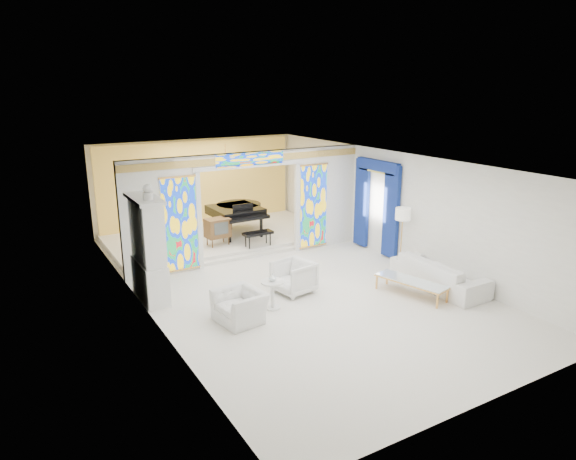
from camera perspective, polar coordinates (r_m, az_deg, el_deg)
floor at (r=12.91m, az=-0.24°, el=-5.64°), size 12.00×12.00×0.00m
ceiling at (r=12.14m, az=-0.25°, el=7.66°), size 7.00×12.00×0.02m
wall_back at (r=17.77m, az=-10.03°, el=5.11°), size 7.00×0.02×3.00m
wall_front at (r=8.12m, az=21.75°, el=-8.72°), size 7.00×0.02×3.00m
wall_left at (r=11.18m, az=-15.98°, el=-1.56°), size 0.02×12.00×3.00m
wall_right at (r=14.46m, az=11.85°, el=2.59°), size 0.02×12.00×3.00m
partition_wall at (r=14.12m, az=-4.31°, el=3.21°), size 7.00×0.22×3.00m
stained_glass_left at (r=13.37m, az=-11.91°, el=0.63°), size 0.90×0.04×2.40m
stained_glass_right at (r=15.09m, az=2.83°, el=2.67°), size 0.90×0.04×2.40m
stained_glass_transom at (r=13.82m, az=-4.22°, el=7.85°), size 2.00×0.04×0.34m
alcove_platform at (r=16.37m, az=-7.45°, el=-0.77°), size 6.80×3.80×0.18m
gold_curtain_back at (r=17.66m, az=-9.89°, el=5.05°), size 6.70×0.10×2.90m
chandelier at (r=15.84m, az=-6.95°, el=7.80°), size 0.48×0.48×0.30m
blue_drapes at (r=14.90m, az=9.79°, el=3.39°), size 0.14×1.85×2.65m
china_cabinet at (r=11.89m, az=-15.28°, el=-2.14°), size 0.56×1.46×2.72m
armchair_left at (r=10.73m, az=-5.36°, el=-8.43°), size 1.01×1.12×0.65m
armchair_right at (r=12.06m, az=0.63°, el=-5.27°), size 0.98×0.96×0.77m
sofa at (r=12.88m, az=16.44°, el=-4.67°), size 0.96×2.45×0.72m
side_table at (r=11.22m, az=-1.73°, el=-6.74°), size 0.61×0.61×0.64m
vase at (r=11.10m, az=-1.74°, el=-5.27°), size 0.20×0.20×0.17m
coffee_table at (r=12.23m, az=13.54°, el=-5.58°), size 0.95×1.79×0.38m
floor_lamp at (r=13.83m, az=12.63°, el=1.44°), size 0.48×0.48×1.62m
grand_piano at (r=16.25m, az=-5.59°, el=2.17°), size 1.74×2.73×1.08m
tv_console at (r=15.13m, az=-7.83°, el=0.23°), size 0.73×0.52×0.80m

